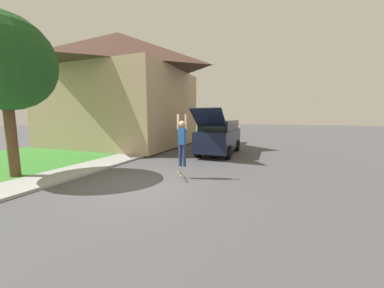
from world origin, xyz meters
name	(u,v)px	position (x,y,z in m)	size (l,w,h in m)	color
ground_plane	(139,185)	(0.00, 0.00, 0.00)	(120.00, 120.00, 0.00)	#49494C
lawn	(95,148)	(-8.00, 6.00, 0.04)	(10.00, 80.00, 0.08)	#387F2D
sidewalk	(146,151)	(-3.60, 6.00, 0.05)	(1.80, 80.00, 0.10)	#9E9E99
house	(120,88)	(-7.49, 8.43, 4.69)	(11.03, 9.01, 8.88)	tan
lawn_tree_near	(3,63)	(-5.00, -1.00, 4.33)	(3.50, 3.50, 6.03)	brown
suv_parked	(220,136)	(1.14, 7.17, 1.15)	(2.05, 5.66, 2.82)	black
car_down_street	(225,131)	(-1.22, 19.71, 0.65)	(1.90, 4.28, 1.33)	black
skateboarder	(182,140)	(1.11, 1.28, 1.52)	(0.41, 0.23, 1.99)	navy
skateboard	(181,174)	(1.11, 1.11, 0.23)	(0.39, 0.72, 0.37)	#A89323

